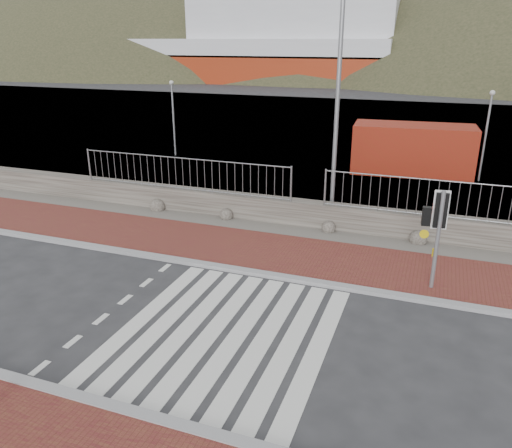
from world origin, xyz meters
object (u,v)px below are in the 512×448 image
at_px(ferry, 253,45).
at_px(streetlight, 343,83).
at_px(traffic_signal_far, 439,220).
at_px(shipping_container, 412,149).

distance_m(ferry, streetlight, 64.97).
relative_size(traffic_signal_far, shipping_container, 0.48).
bearing_deg(ferry, streetlight, -66.92).
bearing_deg(traffic_signal_far, streetlight, -60.42).
distance_m(ferry, shipping_container, 58.60).
bearing_deg(streetlight, shipping_container, 64.48).
relative_size(ferry, shipping_container, 8.82).
bearing_deg(shipping_container, streetlight, -108.10).
xyz_separation_m(traffic_signal_far, streetlight, (-3.43, 4.38, 2.91)).
bearing_deg(streetlight, ferry, 101.68).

